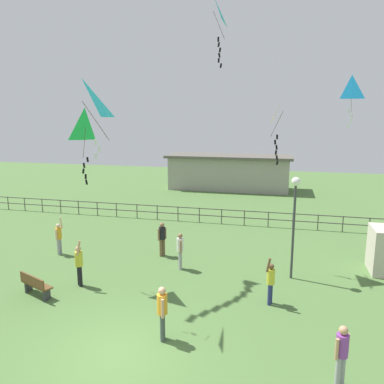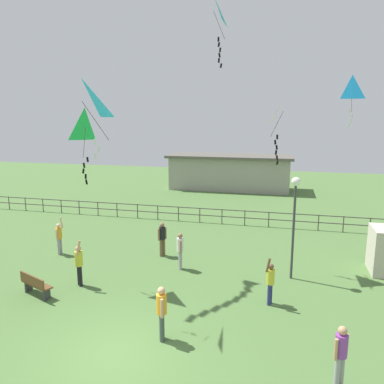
# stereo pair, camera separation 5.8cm
# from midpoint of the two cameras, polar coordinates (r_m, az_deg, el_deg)

# --- Properties ---
(ground_plane) EXTENTS (80.00, 80.00, 0.00)m
(ground_plane) POSITION_cam_midpoint_polar(r_m,az_deg,el_deg) (11.70, -11.47, -23.06)
(ground_plane) COLOR #4C7038
(lamppost) EXTENTS (0.36, 0.36, 4.26)m
(lamppost) POSITION_cam_midpoint_polar(r_m,az_deg,el_deg) (15.61, 15.20, -1.95)
(lamppost) COLOR #38383D
(lamppost) RESTS_ON ground_plane
(park_bench) EXTENTS (1.54, 0.95, 0.85)m
(park_bench) POSITION_cam_midpoint_polar(r_m,az_deg,el_deg) (15.53, -22.76, -12.81)
(park_bench) COLOR brown
(park_bench) RESTS_ON ground_plane
(person_0) EXTENTS (0.30, 0.46, 1.63)m
(person_0) POSITION_cam_midpoint_polar(r_m,az_deg,el_deg) (16.62, -1.91, -8.57)
(person_0) COLOR #99999E
(person_0) RESTS_ON ground_plane
(person_1) EXTENTS (0.42, 0.46, 1.93)m
(person_1) POSITION_cam_midpoint_polar(r_m,az_deg,el_deg) (15.67, -16.87, -10.20)
(person_1) COLOR black
(person_1) RESTS_ON ground_plane
(person_2) EXTENTS (0.31, 0.48, 1.69)m
(person_2) POSITION_cam_midpoint_polar(r_m,az_deg,el_deg) (11.67, -4.68, -17.38)
(person_2) COLOR #3F4C47
(person_2) RESTS_ON ground_plane
(person_3) EXTENTS (0.33, 0.46, 1.79)m
(person_3) POSITION_cam_midpoint_polar(r_m,az_deg,el_deg) (13.93, 11.71, -12.98)
(person_3) COLOR navy
(person_3) RESTS_ON ground_plane
(person_4) EXTENTS (0.37, 0.38, 1.62)m
(person_4) POSITION_cam_midpoint_polar(r_m,az_deg,el_deg) (10.60, 21.59, -21.61)
(person_4) COLOR #99999E
(person_4) RESTS_ON ground_plane
(person_5) EXTENTS (0.32, 0.43, 1.66)m
(person_5) POSITION_cam_midpoint_polar(r_m,az_deg,el_deg) (18.19, -4.64, -6.79)
(person_5) COLOR brown
(person_5) RESTS_ON ground_plane
(person_7) EXTENTS (0.29, 0.47, 1.82)m
(person_7) POSITION_cam_midpoint_polar(r_m,az_deg,el_deg) (19.47, -19.63, -6.35)
(person_7) COLOR #99999E
(person_7) RESTS_ON ground_plane
(kite_0) EXTENTS (1.06, 1.08, 2.85)m
(kite_0) POSITION_cam_midpoint_polar(r_m,az_deg,el_deg) (14.72, -15.93, 9.05)
(kite_0) COLOR #1EB759
(kite_1) EXTENTS (0.80, 0.64, 2.39)m
(kite_1) POSITION_cam_midpoint_polar(r_m,az_deg,el_deg) (19.53, 22.90, 14.11)
(kite_1) COLOR #198CD1
(kite_2) EXTENTS (1.31, 1.14, 2.42)m
(kite_2) POSITION_cam_midpoint_polar(r_m,az_deg,el_deg) (12.66, -16.34, 12.83)
(kite_2) COLOR #19B2B2
(kite_3) EXTENTS (0.78, 1.14, 2.94)m
(kite_3) POSITION_cam_midpoint_polar(r_m,az_deg,el_deg) (18.02, 3.22, 25.39)
(kite_3) COLOR #19B2B2
(kite_4) EXTENTS (0.76, 0.90, 2.83)m
(kite_4) POSITION_cam_midpoint_polar(r_m,az_deg,el_deg) (16.54, 13.49, 11.44)
(kite_4) COLOR yellow
(waterfront_railing) EXTENTS (36.04, 0.06, 0.95)m
(waterfront_railing) POSITION_cam_midpoint_polar(r_m,az_deg,el_deg) (23.89, 2.35, -3.24)
(waterfront_railing) COLOR #4C4742
(waterfront_railing) RESTS_ON ground_plane
(pavilion_building) EXTENTS (11.49, 4.26, 3.20)m
(pavilion_building) POSITION_cam_midpoint_polar(r_m,az_deg,el_deg) (35.39, 5.60, 3.07)
(pavilion_building) COLOR gray
(pavilion_building) RESTS_ON ground_plane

